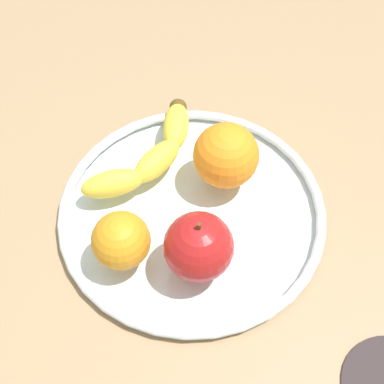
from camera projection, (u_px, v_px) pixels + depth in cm
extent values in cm
cube|color=#9E805C|center=(192.00, 223.00, 65.17)|extent=(144.22, 144.22, 4.00)
cylinder|color=silver|center=(192.00, 213.00, 63.28)|extent=(30.81, 30.81, 0.60)
torus|color=silver|center=(192.00, 209.00, 62.55)|extent=(32.09, 32.09, 1.20)
ellipsoid|color=yellow|center=(113.00, 184.00, 61.97)|extent=(8.19, 5.12, 3.28)
ellipsoid|color=yellow|center=(157.00, 161.00, 63.92)|extent=(8.27, 5.69, 3.28)
ellipsoid|color=yellow|center=(176.00, 126.00, 67.21)|extent=(7.04, 8.11, 3.28)
ellipsoid|color=brown|center=(178.00, 107.00, 69.17)|extent=(3.03, 2.95, 2.29)
sphere|color=#B11C1C|center=(199.00, 247.00, 54.64)|extent=(7.54, 7.54, 7.54)
cylinder|color=#593819|center=(199.00, 227.00, 51.38)|extent=(0.44, 0.44, 1.20)
sphere|color=orange|center=(121.00, 241.00, 55.69)|extent=(6.44, 6.44, 6.44)
sphere|color=orange|center=(226.00, 156.00, 61.45)|extent=(7.89, 7.89, 7.89)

